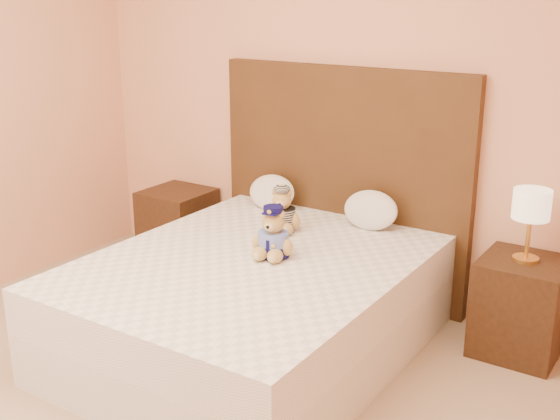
# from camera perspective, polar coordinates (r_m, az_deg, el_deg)

# --- Properties ---
(room_walls) EXTENTS (4.04, 4.52, 2.72)m
(room_walls) POSITION_cam_1_polar(r_m,az_deg,el_deg) (3.00, -11.09, 14.35)
(room_walls) COLOR #E6A17D
(room_walls) RESTS_ON ground
(bed) EXTENTS (1.60, 2.00, 0.55)m
(bed) POSITION_cam_1_polar(r_m,az_deg,el_deg) (3.94, -2.21, -7.73)
(bed) COLOR white
(bed) RESTS_ON ground
(headboard) EXTENTS (1.75, 0.08, 1.50)m
(headboard) POSITION_cam_1_polar(r_m,az_deg,el_deg) (4.59, 5.06, 2.21)
(headboard) COLOR #462A15
(headboard) RESTS_ON ground
(nightstand_left) EXTENTS (0.45, 0.45, 0.55)m
(nightstand_left) POSITION_cam_1_polar(r_m,az_deg,el_deg) (5.25, -8.27, -1.32)
(nightstand_left) COLOR #3B2312
(nightstand_left) RESTS_ON ground
(nightstand_right) EXTENTS (0.45, 0.45, 0.55)m
(nightstand_right) POSITION_cam_1_polar(r_m,az_deg,el_deg) (4.14, 18.94, -7.44)
(nightstand_right) COLOR #3B2312
(nightstand_right) RESTS_ON ground
(lamp) EXTENTS (0.20, 0.20, 0.40)m
(lamp) POSITION_cam_1_polar(r_m,az_deg,el_deg) (3.95, 19.75, 0.15)
(lamp) COLOR gold
(lamp) RESTS_ON nightstand_right
(teddy_police) EXTENTS (0.29, 0.28, 0.29)m
(teddy_police) POSITION_cam_1_polar(r_m,az_deg,el_deg) (3.82, -0.54, -1.80)
(teddy_police) COLOR #AA8A42
(teddy_police) RESTS_ON bed
(teddy_prisoner) EXTENTS (0.31, 0.30, 0.27)m
(teddy_prisoner) POSITION_cam_1_polar(r_m,az_deg,el_deg) (4.23, 0.15, 0.04)
(teddy_prisoner) COLOR #AA8A42
(teddy_prisoner) RESTS_ON bed
(pillow_left) EXTENTS (0.34, 0.22, 0.24)m
(pillow_left) POSITION_cam_1_polar(r_m,az_deg,el_deg) (4.67, -0.68, 1.58)
(pillow_left) COLOR white
(pillow_left) RESTS_ON bed
(pillow_right) EXTENTS (0.35, 0.23, 0.25)m
(pillow_right) POSITION_cam_1_polar(r_m,az_deg,el_deg) (4.32, 7.38, 0.14)
(pillow_right) COLOR white
(pillow_right) RESTS_ON bed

